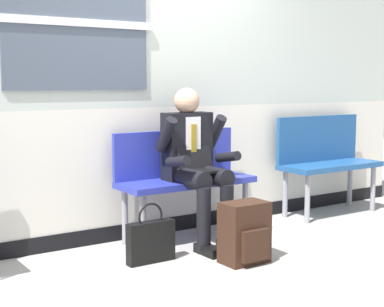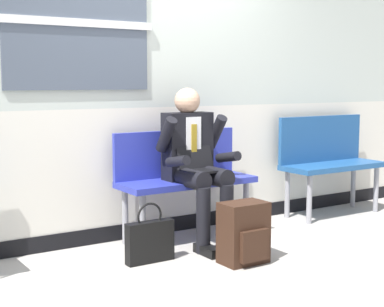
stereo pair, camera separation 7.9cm
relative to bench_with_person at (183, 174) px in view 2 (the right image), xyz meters
The scene contains 7 objects.
ground_plane 0.67m from the bench_with_person, 115.09° to the right, with size 18.00×18.00×0.00m, color #9E9991.
station_wall 0.88m from the bench_with_person, 122.17° to the left, with size 6.07×0.16×2.74m.
bench_with_person is the anchor object (origin of this frame).
bench_empty 1.70m from the bench_with_person, ahead, with size 1.08×0.42×0.97m.
person_seated 0.24m from the bench_with_person, 90.00° to the right, with size 0.57×0.70×1.26m.
backpack 0.90m from the bench_with_person, 90.05° to the right, with size 0.34×0.26×0.45m.
handbag 0.82m from the bench_with_person, 141.61° to the right, with size 0.37×0.09×0.44m.
Camera 2 is at (-2.41, -3.75, 1.31)m, focal length 54.99 mm.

